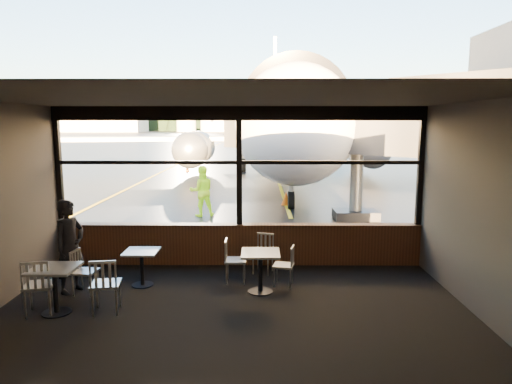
{
  "coord_description": "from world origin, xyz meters",
  "views": [
    {
      "loc": [
        0.44,
        -9.9,
        3.12
      ],
      "look_at": [
        0.36,
        1.0,
        1.5
      ],
      "focal_mm": 32.0,
      "sensor_mm": 36.0,
      "label": 1
    }
  ],
  "objects_px": {
    "cone_nose": "(286,198)",
    "chair_mid_s": "(106,285)",
    "jet_bridge": "(353,150)",
    "chair_near_w": "(236,261)",
    "cafe_table_near": "(260,272)",
    "cone_wing": "(187,168)",
    "passenger": "(70,246)",
    "chair_near_e": "(283,266)",
    "cafe_table_mid": "(142,268)",
    "chair_left_s": "(39,286)",
    "ground_crew": "(202,191)",
    "chair_near_n": "(263,254)",
    "airliner": "(280,83)",
    "chair_mid_w": "(85,272)",
    "cafe_table_left": "(55,291)"
  },
  "relations": [
    {
      "from": "passenger",
      "to": "airliner",
      "type": "bearing_deg",
      "value": 12.19
    },
    {
      "from": "chair_near_e",
      "to": "chair_mid_w",
      "type": "relative_size",
      "value": 0.94
    },
    {
      "from": "chair_near_w",
      "to": "ground_crew",
      "type": "bearing_deg",
      "value": -167.2
    },
    {
      "from": "jet_bridge",
      "to": "chair_mid_w",
      "type": "height_order",
      "value": "jet_bridge"
    },
    {
      "from": "cafe_table_left",
      "to": "cone_wing",
      "type": "bearing_deg",
      "value": 93.6
    },
    {
      "from": "chair_near_n",
      "to": "chair_near_w",
      "type": "bearing_deg",
      "value": 63.97
    },
    {
      "from": "cone_nose",
      "to": "cafe_table_mid",
      "type": "bearing_deg",
      "value": -110.22
    },
    {
      "from": "chair_near_w",
      "to": "passenger",
      "type": "distance_m",
      "value": 3.13
    },
    {
      "from": "airliner",
      "to": "jet_bridge",
      "type": "distance_m",
      "value": 14.4
    },
    {
      "from": "chair_mid_w",
      "to": "chair_left_s",
      "type": "xyz_separation_m",
      "value": [
        -0.42,
        -0.89,
        0.06
      ]
    },
    {
      "from": "chair_near_n",
      "to": "chair_mid_s",
      "type": "height_order",
      "value": "chair_mid_s"
    },
    {
      "from": "chair_near_e",
      "to": "cone_wing",
      "type": "relative_size",
      "value": 1.87
    },
    {
      "from": "airliner",
      "to": "chair_mid_w",
      "type": "height_order",
      "value": "airliner"
    },
    {
      "from": "passenger",
      "to": "chair_near_e",
      "type": "bearing_deg",
      "value": -59.68
    },
    {
      "from": "chair_near_n",
      "to": "chair_left_s",
      "type": "bearing_deg",
      "value": 48.3
    },
    {
      "from": "chair_near_n",
      "to": "cone_wing",
      "type": "distance_m",
      "value": 21.77
    },
    {
      "from": "ground_crew",
      "to": "jet_bridge",
      "type": "bearing_deg",
      "value": 163.0
    },
    {
      "from": "ground_crew",
      "to": "cafe_table_mid",
      "type": "bearing_deg",
      "value": 70.34
    },
    {
      "from": "chair_mid_s",
      "to": "jet_bridge",
      "type": "bearing_deg",
      "value": 46.41
    },
    {
      "from": "cafe_table_mid",
      "to": "ground_crew",
      "type": "relative_size",
      "value": 0.41
    },
    {
      "from": "jet_bridge",
      "to": "chair_near_e",
      "type": "xyz_separation_m",
      "value": [
        -2.69,
        -6.85,
        -1.87
      ]
    },
    {
      "from": "passenger",
      "to": "ground_crew",
      "type": "xyz_separation_m",
      "value": [
        1.54,
        7.21,
        -0.02
      ]
    },
    {
      "from": "cafe_table_near",
      "to": "passenger",
      "type": "relative_size",
      "value": 0.44
    },
    {
      "from": "chair_near_n",
      "to": "passenger",
      "type": "relative_size",
      "value": 0.48
    },
    {
      "from": "cafe_table_near",
      "to": "cone_wing",
      "type": "height_order",
      "value": "cafe_table_near"
    },
    {
      "from": "jet_bridge",
      "to": "chair_near_w",
      "type": "relative_size",
      "value": 11.88
    },
    {
      "from": "chair_mid_s",
      "to": "cone_wing",
      "type": "bearing_deg",
      "value": 87.03
    },
    {
      "from": "jet_bridge",
      "to": "cone_nose",
      "type": "bearing_deg",
      "value": 134.64
    },
    {
      "from": "cone_nose",
      "to": "chair_mid_s",
      "type": "bearing_deg",
      "value": -109.24
    },
    {
      "from": "airliner",
      "to": "chair_left_s",
      "type": "xyz_separation_m",
      "value": [
        -4.95,
        -22.08,
        -5.22
      ]
    },
    {
      "from": "ground_crew",
      "to": "airliner",
      "type": "bearing_deg",
      "value": -120.44
    },
    {
      "from": "passenger",
      "to": "chair_left_s",
      "type": "bearing_deg",
      "value": -161.5
    },
    {
      "from": "jet_bridge",
      "to": "cafe_table_mid",
      "type": "distance_m",
      "value": 8.97
    },
    {
      "from": "chair_near_e",
      "to": "cone_wing",
      "type": "distance_m",
      "value": 22.6
    },
    {
      "from": "cafe_table_mid",
      "to": "chair_left_s",
      "type": "xyz_separation_m",
      "value": [
        -1.35,
        -1.34,
        0.13
      ]
    },
    {
      "from": "chair_near_w",
      "to": "chair_near_n",
      "type": "distance_m",
      "value": 0.78
    },
    {
      "from": "cafe_table_mid",
      "to": "chair_near_e",
      "type": "height_order",
      "value": "chair_near_e"
    },
    {
      "from": "cafe_table_mid",
      "to": "ground_crew",
      "type": "height_order",
      "value": "ground_crew"
    },
    {
      "from": "chair_near_n",
      "to": "chair_mid_s",
      "type": "relative_size",
      "value": 0.87
    },
    {
      "from": "airliner",
      "to": "chair_left_s",
      "type": "distance_m",
      "value": 23.22
    },
    {
      "from": "airliner",
      "to": "chair_mid_s",
      "type": "xyz_separation_m",
      "value": [
        -3.87,
        -22.02,
        -5.22
      ]
    },
    {
      "from": "cafe_table_near",
      "to": "passenger",
      "type": "xyz_separation_m",
      "value": [
        -3.54,
        0.0,
        0.49
      ]
    },
    {
      "from": "jet_bridge",
      "to": "chair_left_s",
      "type": "distance_m",
      "value": 10.81
    },
    {
      "from": "airliner",
      "to": "chair_mid_s",
      "type": "relative_size",
      "value": 38.63
    },
    {
      "from": "chair_near_w",
      "to": "chair_left_s",
      "type": "bearing_deg",
      "value": -63.54
    },
    {
      "from": "cafe_table_near",
      "to": "chair_mid_w",
      "type": "xyz_separation_m",
      "value": [
        -3.23,
        -0.11,
        0.03
      ]
    },
    {
      "from": "cafe_table_near",
      "to": "chair_mid_s",
      "type": "xyz_separation_m",
      "value": [
        -2.57,
        -0.93,
        0.09
      ]
    },
    {
      "from": "jet_bridge",
      "to": "cafe_table_left",
      "type": "relative_size",
      "value": 13.06
    },
    {
      "from": "cafe_table_near",
      "to": "chair_near_w",
      "type": "bearing_deg",
      "value": 130.9
    },
    {
      "from": "cafe_table_near",
      "to": "jet_bridge",
      "type": "bearing_deg",
      "value": 66.5
    }
  ]
}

